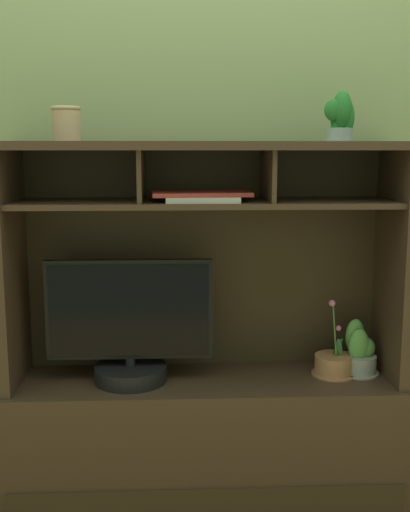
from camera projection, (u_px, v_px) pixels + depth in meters
The scene contains 8 objects.
back_wall at pixel (202, 159), 2.45m from camera, with size 6.00×0.02×2.80m, color #859C63.
media_console at pixel (205, 408), 2.39m from camera, with size 1.49×0.44×1.47m.
tv_monitor at pixel (130, 333), 2.30m from camera, with size 0.61×0.27×0.46m.
potted_orchid at pixel (333, 365), 2.38m from camera, with size 0.16×0.16×0.29m.
potted_fern at pixel (359, 354), 2.39m from camera, with size 0.15×0.15×0.21m.
magazine_stack_left at pixel (202, 196), 2.21m from camera, with size 0.36×0.22×0.03m.
potted_succulent at pixel (341, 119), 2.22m from camera, with size 0.11×0.10×0.18m.
ceramic_vase at pixel (66, 124), 2.15m from camera, with size 0.10×0.10×0.12m.
Camera 1 is at (-0.10, -2.25, 1.44)m, focal length 43.59 mm.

